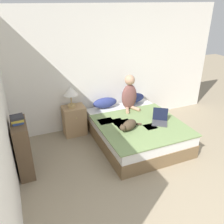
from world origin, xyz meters
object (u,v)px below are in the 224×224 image
at_px(laptop_open, 160,120).
at_px(bookshelf, 23,148).
at_px(cat_tabby, 129,125).
at_px(table_lamp, 71,92).
at_px(nightstand, 74,120).
at_px(bed, 136,131).
at_px(person_sitting, 129,94).
at_px(book_stack_top, 17,119).
at_px(pillow_near, 105,103).
at_px(pillow_far, 133,98).

relative_size(laptop_open, bookshelf, 0.44).
distance_m(cat_tabby, table_lamp, 1.35).
xyz_separation_m(nightstand, bookshelf, (-1.07, -0.90, 0.15)).
height_order(cat_tabby, table_lamp, table_lamp).
bearing_deg(bed, bookshelf, -176.76).
height_order(bed, cat_tabby, cat_tabby).
relative_size(person_sitting, bookshelf, 0.81).
bearing_deg(book_stack_top, bed, 3.17).
bearing_deg(book_stack_top, bookshelf, -24.62).
xyz_separation_m(person_sitting, table_lamp, (-1.20, 0.22, 0.14)).
relative_size(person_sitting, cat_tabby, 1.44).
height_order(person_sitting, bookshelf, person_sitting).
height_order(laptop_open, bookshelf, bookshelf).
relative_size(bed, nightstand, 3.07).
bearing_deg(laptop_open, nightstand, 179.13).
xyz_separation_m(bed, person_sitting, (0.11, 0.56, 0.58)).
height_order(pillow_near, table_lamp, table_lamp).
bearing_deg(bed, pillow_near, 112.74).
height_order(person_sitting, laptop_open, person_sitting).
distance_m(bed, bookshelf, 2.14).
distance_m(bed, pillow_near, 0.95).
bearing_deg(nightstand, person_sitting, -10.76).
bearing_deg(nightstand, bed, -36.47).
height_order(pillow_far, nightstand, pillow_far).
bearing_deg(book_stack_top, table_lamp, 40.68).
bearing_deg(pillow_near, cat_tabby, -88.10).
bearing_deg(nightstand, pillow_far, 1.67).
bearing_deg(table_lamp, bed, -35.69).
height_order(bed, book_stack_top, book_stack_top).
height_order(pillow_far, table_lamp, table_lamp).
height_order(bed, table_lamp, table_lamp).
xyz_separation_m(pillow_far, cat_tabby, (-0.65, -1.08, -0.02)).
height_order(bookshelf, book_stack_top, book_stack_top).
height_order(table_lamp, book_stack_top, table_lamp).
distance_m(pillow_near, book_stack_top, 2.06).
distance_m(bookshelf, book_stack_top, 0.52).
relative_size(nightstand, bookshelf, 0.68).
height_order(bed, bookshelf, bookshelf).
distance_m(pillow_near, bookshelf, 2.02).
bearing_deg(cat_tabby, bookshelf, -30.94).
xyz_separation_m(person_sitting, bookshelf, (-2.23, -0.68, -0.35)).
relative_size(cat_tabby, nightstand, 0.84).
xyz_separation_m(nightstand, table_lamp, (-0.03, 0.00, 0.63)).
bearing_deg(pillow_far, book_stack_top, -159.25).
bearing_deg(pillow_near, nightstand, -176.71).
distance_m(pillow_near, pillow_far, 0.69).
bearing_deg(laptop_open, pillow_near, 158.64).
height_order(bed, person_sitting, person_sitting).
xyz_separation_m(cat_tabby, bookshelf, (-1.82, 0.14, -0.10)).
height_order(pillow_near, laptop_open, laptop_open).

